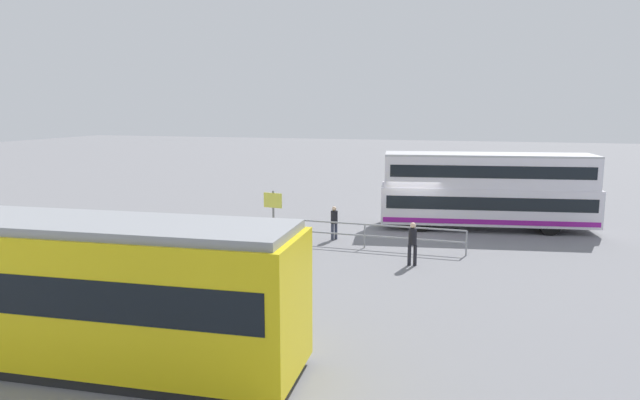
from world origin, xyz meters
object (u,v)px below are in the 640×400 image
Objects in this scene: pedestrian_near_railing at (334,221)px; info_sign at (273,206)px; pedestrian_crossing at (413,241)px; double_decker_bus at (486,191)px.

info_sign reaches higher than pedestrian_near_railing.
pedestrian_near_railing is at bearing -39.85° from pedestrian_crossing.
double_decker_bus is at bearing -146.01° from pedestrian_near_railing.
pedestrian_near_railing is at bearing 33.99° from double_decker_bus.
info_sign is at bearing -21.85° from pedestrian_crossing.
double_decker_bus is 4.72× the size of info_sign.
double_decker_bus reaches higher than info_sign.
info_sign is (9.50, 5.18, -0.41)m from double_decker_bus.
pedestrian_near_railing is 5.30m from pedestrian_crossing.
pedestrian_crossing reaches higher than pedestrian_near_railing.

